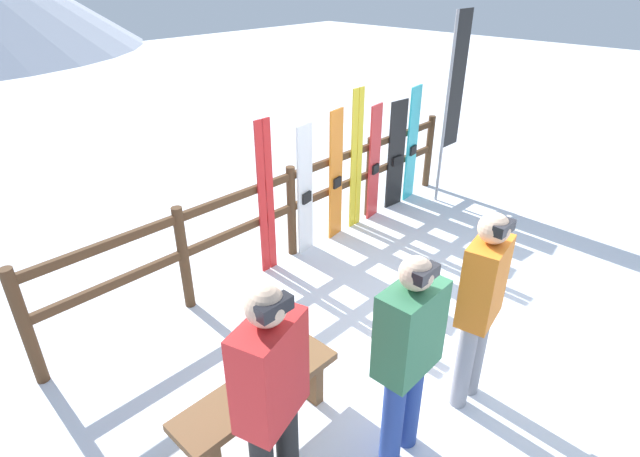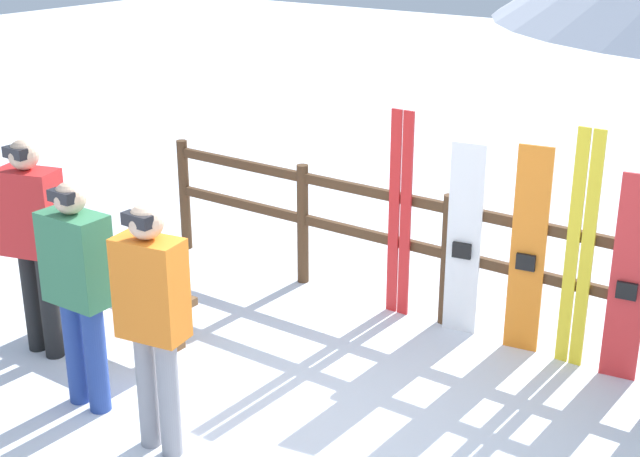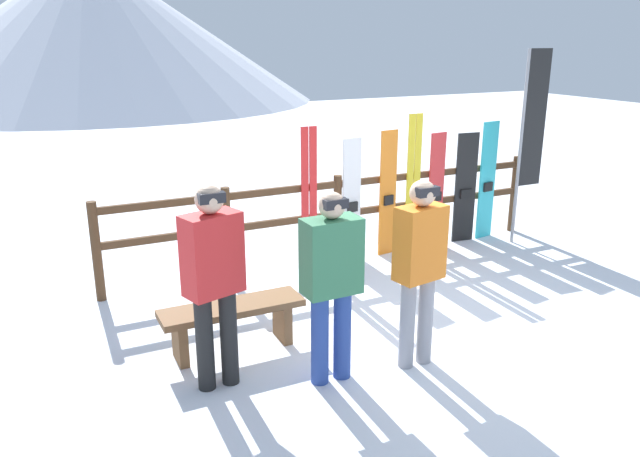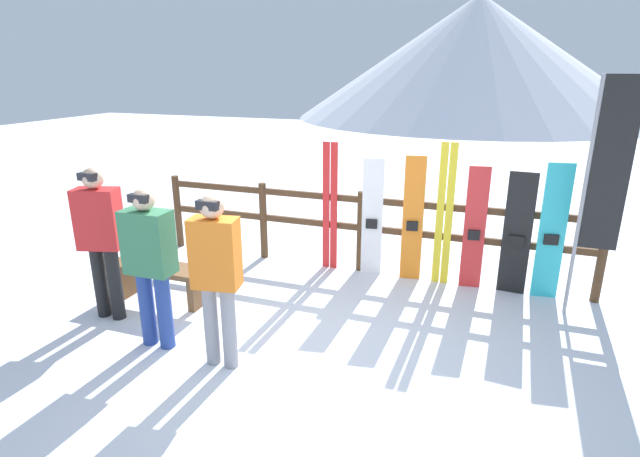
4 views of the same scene
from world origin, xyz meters
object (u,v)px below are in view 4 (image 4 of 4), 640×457
Objects in this scene: bench at (161,275)px; person_orange at (216,270)px; person_red at (101,234)px; ski_pair_red at (330,207)px; person_plaid_green at (150,259)px; snowboard_cyan at (552,233)px; snowboard_black_stripe at (517,234)px; rental_flag at (601,179)px; snowboard_white at (372,218)px; ski_pair_yellow at (444,215)px; snowboard_orange at (413,220)px; snowboard_red at (474,229)px.

person_orange is at bearing -34.73° from bench.
person_red is 2.75m from ski_pair_red.
bench is 0.74× the size of ski_pair_red.
person_orange is at bearing -6.58° from person_plaid_green.
snowboard_cyan is (2.64, -0.00, -0.05)m from ski_pair_red.
bench is at bearing 60.26° from person_red.
rental_flag is at bearing -26.56° from snowboard_black_stripe.
person_red reaches higher than snowboard_white.
bench is 2.63m from snowboard_white.
ski_pair_yellow is at bearing 179.84° from snowboard_cyan.
bench is 3.05m from snowboard_orange.
snowboard_cyan reaches higher than person_plaid_green.
rental_flag reaches higher than snowboard_red.
person_red is 3.54m from snowboard_orange.
snowboard_black_stripe is (2.47, 2.49, -0.20)m from person_orange.
snowboard_red is (0.36, -0.00, -0.13)m from ski_pair_yellow.
person_plaid_green is at bearing -55.96° from bench.
snowboard_orange is (1.26, 2.49, -0.14)m from person_orange.
snowboard_red is (1.99, 2.49, -0.18)m from person_orange.
snowboard_red is (3.58, 2.10, -0.20)m from person_red.
rental_flag is at bearing 34.23° from person_orange.
ski_pair_red is 1.06× the size of snowboard_cyan.
snowboard_cyan is at bearing 21.11° from bench.
ski_pair_red is 0.57m from snowboard_white.
snowboard_orange is at bearing 169.68° from rental_flag.
person_plaid_green is at bearing -134.67° from ski_pair_yellow.
snowboard_black_stripe is (3.21, 2.41, -0.17)m from person_plaid_green.
bench is 0.85× the size of snowboard_black_stripe.
person_plaid_green is 3.39m from ski_pair_yellow.
snowboard_cyan is (1.19, -0.00, -0.09)m from ski_pair_yellow.
snowboard_black_stripe is 0.92× the size of snowboard_cyan.
bench is 4.11m from snowboard_black_stripe.
ski_pair_yellow is 1.20m from snowboard_cyan.
snowboard_orange is at bearing 179.99° from snowboard_red.
snowboard_cyan is at bearing 133.59° from rental_flag.
person_plaid_green is (-0.75, 0.09, -0.03)m from person_orange.
snowboard_red is 1.43m from rental_flag.
person_orange is 3.51m from snowboard_black_stripe.
ski_pair_yellow is 1.20× the size of snowboard_black_stripe.
snowboard_cyan reaches higher than snowboard_black_stripe.
ski_pair_yellow is at bearing 0.22° from snowboard_white.
snowboard_black_stripe is (0.83, -0.00, -0.15)m from ski_pair_yellow.
person_red is (-0.29, -0.51, 0.63)m from bench.
person_red is 1.03× the size of snowboard_cyan.
bench is 0.84× the size of snowboard_red.
rental_flag is at bearing -46.41° from snowboard_cyan.
person_orange is 2.98m from ski_pair_yellow.
snowboard_cyan is at bearing 0.00° from snowboard_orange.
ski_pair_red reaches higher than snowboard_cyan.
bench is 3.68m from snowboard_red.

